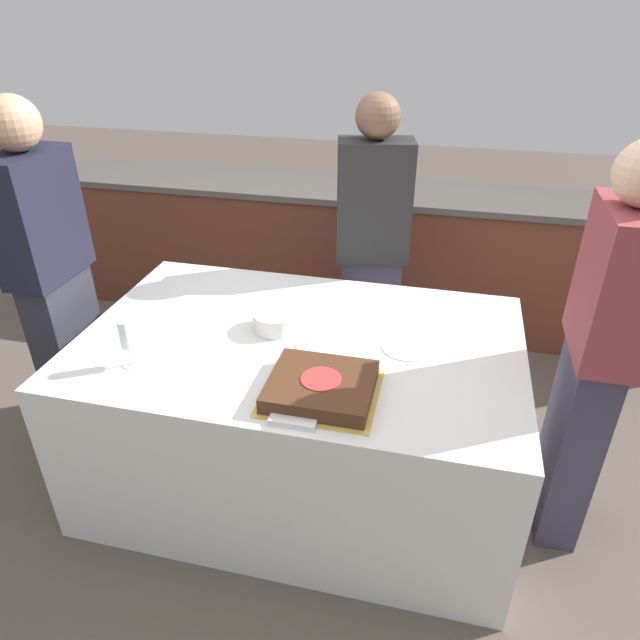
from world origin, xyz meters
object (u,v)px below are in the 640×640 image
Objects in this scene: person_seated_left at (55,286)px; plate_stack at (275,321)px; wine_glass at (126,336)px; person_cutting_cake at (371,250)px; cake at (321,386)px; person_seated_right at (596,357)px.

plate_stack is at bearing -87.12° from person_seated_left.
wine_glass is 0.12× the size of person_cutting_cake.
cake is 0.25× the size of person_seated_right.
plate_stack is 0.61m from wine_glass.
wine_glass is at bearing -78.86° from person_seated_right.
person_seated_right is (0.96, -0.81, 0.00)m from person_cutting_cake.
person_cutting_cake is at bearing 68.80° from plate_stack.
person_seated_right reaches higher than person_cutting_cake.
person_seated_left is (-1.31, 0.35, 0.08)m from cake.
wine_glass is at bearing -139.91° from plate_stack.
wine_glass is 0.12× the size of person_seated_right.
person_cutting_cake is 0.99× the size of person_seated_right.
cake is 1.02m from person_seated_right.
person_cutting_cake reaches higher than cake.
person_seated_right reaches higher than cake.
person_cutting_cake is 1.26m from person_seated_right.
plate_stack is 0.12× the size of person_cutting_cake.
person_cutting_cake is 0.96× the size of person_seated_left.
person_seated_right is at bearing -2.32° from plate_stack.
person_seated_right reaches higher than wine_glass.
person_seated_left is (-1.31, -0.81, 0.03)m from person_cutting_cake.
plate_stack is at bearing 126.48° from cake.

